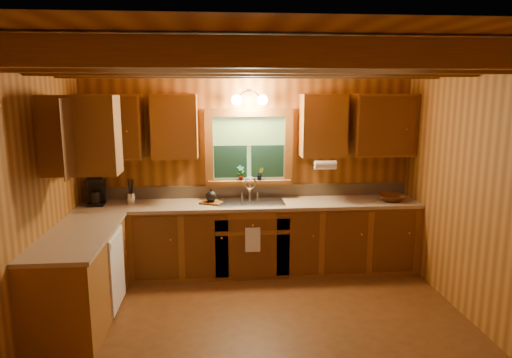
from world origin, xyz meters
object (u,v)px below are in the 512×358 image
at_px(coffee_maker, 96,191).
at_px(wicker_basket, 392,198).
at_px(cutting_board, 211,203).
at_px(sink, 251,206).

distance_m(coffee_maker, wicker_basket, 3.67).
height_order(coffee_maker, cutting_board, coffee_maker).
distance_m(sink, wicker_basket, 1.78).
relative_size(sink, wicker_basket, 2.49).
bearing_deg(cutting_board, wicker_basket, 21.11).
height_order(sink, wicker_basket, sink).
bearing_deg(coffee_maker, sink, -4.72).
distance_m(sink, coffee_maker, 1.90).
bearing_deg(sink, coffee_maker, 178.82).
bearing_deg(wicker_basket, cutting_board, 178.49).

